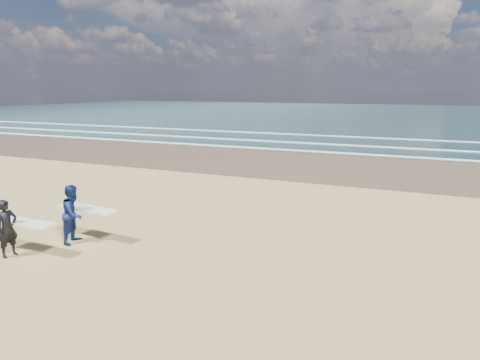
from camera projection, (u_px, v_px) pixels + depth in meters
The scene contains 2 objects.
surfer_near at pixel (10, 227), 12.33m from camera, with size 2.20×0.94×1.69m.
surfer_far at pixel (75, 213), 13.44m from camera, with size 2.23×1.20×1.86m.
Camera 1 is at (10.24, -9.02, 4.81)m, focal length 32.00 mm.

